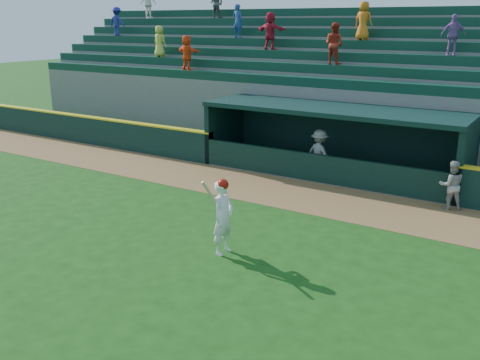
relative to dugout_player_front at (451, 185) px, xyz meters
The scene contains 9 objects.
ground 7.61m from the dugout_player_front, 126.51° to the right, with size 120.00×120.00×0.00m, color #164511.
warning_track 4.72m from the dugout_player_front, 165.24° to the right, with size 40.00×3.00×0.01m, color brown.
field_wall_left 16.76m from the dugout_player_front, behind, with size 15.50×0.30×1.20m, color black.
wall_stripe_left 16.77m from the dugout_player_front, behind, with size 15.50×0.32×0.06m, color yellow.
dugout_player_front is the anchor object (origin of this frame).
dugout_player_inside 4.82m from the dugout_player_front, 167.30° to the left, with size 1.11×0.64×1.72m, color #A2A29D.
dugout 4.93m from the dugout_player_front, 156.95° to the left, with size 9.40×2.80×2.46m.
stands 8.08m from the dugout_player_front, 125.02° to the left, with size 34.50×6.31×7.11m.
batter_at_plate 7.32m from the dugout_player_front, 122.02° to the right, with size 0.53×0.80×1.87m.
Camera 1 is at (7.36, -9.90, 5.35)m, focal length 40.00 mm.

